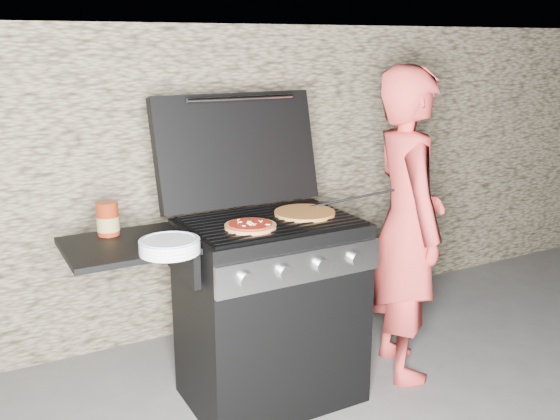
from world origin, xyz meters
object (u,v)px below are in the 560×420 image
gas_grill (223,321)px  sauce_jar (108,218)px  pizza_topped (250,225)px  person (407,226)px

gas_grill → sauce_jar: bearing=162.1°
gas_grill → pizza_topped: size_ratio=5.89×
gas_grill → person: bearing=-4.9°
sauce_jar → person: bearing=-9.2°
sauce_jar → person: person is taller
gas_grill → sauce_jar: (-0.46, 0.15, 0.52)m
gas_grill → sauce_jar: 0.71m
pizza_topped → person: bearing=-0.4°
gas_grill → pizza_topped: bearing=-35.8°
pizza_topped → gas_grill: bearing=144.2°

